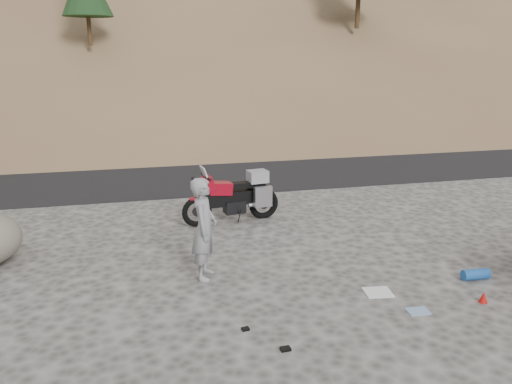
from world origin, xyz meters
TOP-DOWN VIEW (x-y plane):
  - ground at (0.00, 0.00)m, footprint 140.00×140.00m
  - road at (0.00, 9.00)m, footprint 120.00×7.00m
  - motorcycle at (-0.21, 3.20)m, footprint 2.41×0.92m
  - man at (-1.35, 0.30)m, footprint 0.62×0.77m
  - gear_white_cloth at (1.39, -0.99)m, footprint 0.50×0.45m
  - gear_blue_mat at (3.31, -0.92)m, footprint 0.50×0.22m
  - gear_funnel at (2.89, -1.70)m, footprint 0.17×0.17m
  - gear_glove_a at (-0.61, -2.25)m, footprint 0.14×0.11m
  - gear_glove_b at (-1.03, -1.62)m, footprint 0.12×0.10m
  - gear_blue_cloth at (1.71, -1.72)m, footprint 0.36×0.27m

SIDE VIEW (x-z plane):
  - ground at x=0.00m, z-range 0.00..0.00m
  - road at x=0.00m, z-range -0.03..0.03m
  - man at x=-1.35m, z-range -0.92..0.92m
  - gear_blue_cloth at x=1.71m, z-range 0.00..0.01m
  - gear_white_cloth at x=1.39m, z-range 0.00..0.02m
  - gear_glove_b at x=-1.03m, z-range 0.00..0.04m
  - gear_glove_a at x=-0.61m, z-range 0.00..0.04m
  - gear_funnel at x=2.89m, z-range 0.00..0.18m
  - gear_blue_mat at x=3.31m, z-range 0.00..0.19m
  - motorcycle at x=-0.21m, z-range -0.10..1.33m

